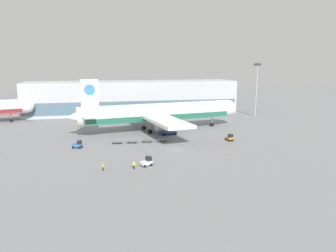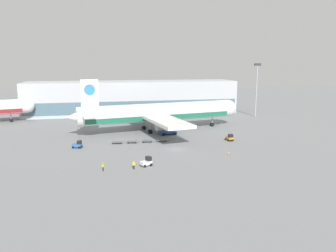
{
  "view_description": "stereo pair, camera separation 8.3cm",
  "coord_description": "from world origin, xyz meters",
  "views": [
    {
      "loc": [
        -19.4,
        -78.81,
        21.54
      ],
      "look_at": [
        -0.06,
        10.87,
        4.0
      ],
      "focal_mm": 35.0,
      "sensor_mm": 36.0,
      "label": 1
    },
    {
      "loc": [
        -19.32,
        -78.83,
        21.54
      ],
      "look_at": [
        -0.06,
        10.87,
        4.0
      ],
      "focal_mm": 35.0,
      "sensor_mm": 36.0,
      "label": 2
    }
  ],
  "objects": [
    {
      "name": "terminal_building",
      "position": [
        -4.38,
        64.64,
        6.99
      ],
      "size": [
        90.0,
        18.2,
        14.0
      ],
      "color": "#B2B7BC",
      "rests_on": "ground_plane"
    },
    {
      "name": "baggage_dolly_third",
      "position": [
        -6.37,
        9.04,
        0.39
      ],
      "size": [
        3.75,
        1.72,
        0.48
      ],
      "rotation": [
        0.0,
        0.0,
        -0.08
      ],
      "color": "#56565B",
      "rests_on": "ground_plane"
    },
    {
      "name": "baggage_tug_mid",
      "position": [
        16.78,
        5.87,
        0.88
      ],
      "size": [
        1.81,
        2.56,
        2.0
      ],
      "rotation": [
        0.0,
        0.0,
        -1.49
      ],
      "color": "orange",
      "rests_on": "ground_plane"
    },
    {
      "name": "baggage_dolly_lead",
      "position": [
        -14.66,
        9.14,
        0.39
      ],
      "size": [
        3.75,
        1.72,
        0.48
      ],
      "rotation": [
        0.0,
        0.0,
        -0.08
      ],
      "color": "#56565B",
      "rests_on": "ground_plane"
    },
    {
      "name": "baggage_tug_far",
      "position": [
        -9.65,
        -12.19,
        0.88
      ],
      "size": [
        2.8,
        2.41,
        2.0
      ],
      "rotation": [
        0.0,
        0.0,
        0.43
      ],
      "color": "silver",
      "rests_on": "ground_plane"
    },
    {
      "name": "ground_plane",
      "position": [
        0.0,
        0.0,
        0.0
      ],
      "size": [
        400.0,
        400.0,
        0.0
      ],
      "primitive_type": "plane",
      "color": "slate"
    },
    {
      "name": "traffic_cone_near",
      "position": [
        10.87,
        -7.62,
        0.35
      ],
      "size": [
        0.4,
        0.4,
        0.72
      ],
      "color": "black",
      "rests_on": "ground_plane"
    },
    {
      "name": "baggage_dolly_trail",
      "position": [
        -2.27,
        8.75,
        0.39
      ],
      "size": [
        3.75,
        1.72,
        0.48
      ],
      "rotation": [
        0.0,
        0.0,
        -0.08
      ],
      "color": "#56565B",
      "rests_on": "ground_plane"
    },
    {
      "name": "ground_crew_far",
      "position": [
        -12.59,
        -13.84,
        1.02
      ],
      "size": [
        0.55,
        0.32,
        1.74
      ],
      "rotation": [
        0.0,
        0.0,
        5.96
      ],
      "color": "black",
      "rests_on": "ground_plane"
    },
    {
      "name": "light_mast",
      "position": [
        44.2,
        44.65,
        12.65
      ],
      "size": [
        2.8,
        0.5,
        21.68
      ],
      "color": "#9EA0A5",
      "rests_on": "ground_plane"
    },
    {
      "name": "ground_crew_near",
      "position": [
        -18.86,
        -13.75,
        1.07
      ],
      "size": [
        0.34,
        0.53,
        1.81
      ],
      "rotation": [
        0.0,
        0.0,
        4.31
      ],
      "color": "black",
      "rests_on": "ground_plane"
    },
    {
      "name": "scissor_lift_loader",
      "position": [
        1.43,
        17.97,
        1.83
      ],
      "size": [
        5.64,
        4.15,
        4.68
      ],
      "rotation": [
        0.0,
        0.0,
        0.18
      ],
      "color": "#284C99",
      "rests_on": "ground_plane"
    },
    {
      "name": "baggage_tug_foreground",
      "position": [
        -24.95,
        6.59,
        0.88
      ],
      "size": [
        2.77,
        2.3,
        2.0
      ],
      "rotation": [
        0.0,
        0.0,
        -0.35
      ],
      "color": "#2D66B7",
      "rests_on": "ground_plane"
    },
    {
      "name": "baggage_dolly_second",
      "position": [
        -10.64,
        8.97,
        0.39
      ],
      "size": [
        3.75,
        1.72,
        0.48
      ],
      "rotation": [
        0.0,
        0.0,
        -0.08
      ],
      "color": "#56565B",
      "rests_on": "ground_plane"
    },
    {
      "name": "airplane_main",
      "position": [
        -0.97,
        24.03,
        5.84
      ],
      "size": [
        57.66,
        48.66,
        17.0
      ],
      "rotation": [
        0.0,
        0.0,
        0.18
      ],
      "color": "white",
      "rests_on": "ground_plane"
    }
  ]
}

